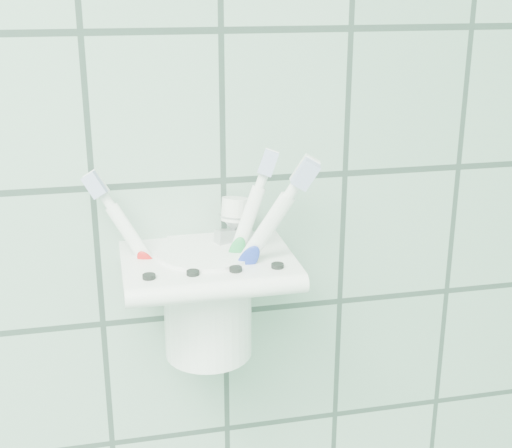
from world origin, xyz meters
TOP-DOWN VIEW (x-y plane):
  - holder_bracket at (0.65, 1.15)m, footprint 0.14×0.11m
  - cup at (0.65, 1.16)m, footprint 0.08×0.08m
  - toothbrush_pink at (0.64, 1.14)m, footprint 0.08×0.05m
  - toothbrush_blue at (0.64, 1.14)m, footprint 0.07×0.02m
  - toothbrush_orange at (0.63, 1.15)m, footprint 0.09×0.05m
  - toothpaste_tube at (0.66, 1.16)m, footprint 0.04×0.04m

SIDE VIEW (x-z plane):
  - cup at x=0.65m, z-range 1.24..1.33m
  - toothpaste_tube at x=0.66m, z-range 1.25..1.38m
  - holder_bracket at x=0.65m, z-range 1.30..1.34m
  - toothbrush_pink at x=0.64m, z-range 1.25..1.42m
  - toothbrush_blue at x=0.64m, z-range 1.25..1.42m
  - toothbrush_orange at x=0.63m, z-range 1.25..1.44m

